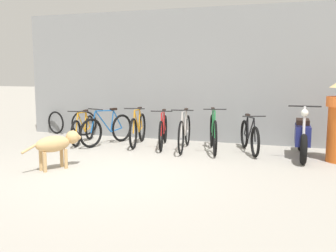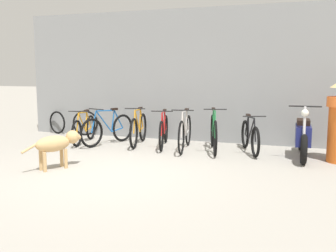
# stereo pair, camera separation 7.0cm
# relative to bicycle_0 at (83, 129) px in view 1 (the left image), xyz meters

# --- Properties ---
(ground_plane) EXTENTS (60.00, 60.00, 0.00)m
(ground_plane) POSITION_rel_bicycle_0_xyz_m (1.89, -2.32, -0.32)
(ground_plane) COLOR #9E998E
(shop_wall_back) EXTENTS (8.09, 0.20, 3.14)m
(shop_wall_back) POSITION_rel_bicycle_0_xyz_m (1.89, 1.22, 1.25)
(shop_wall_back) COLOR gray
(shop_wall_back) RESTS_ON ground
(bicycle_0) EXTENTS (0.48, 1.54, 0.79)m
(bicycle_0) POSITION_rel_bicycle_0_xyz_m (0.00, 0.00, 0.00)
(bicycle_0) COLOR black
(bicycle_0) RESTS_ON ground
(bicycle_1) EXTENTS (0.61, 1.57, 0.86)m
(bicycle_1) POSITION_rel_bicycle_0_xyz_m (0.61, 0.03, 0.02)
(bicycle_1) COLOR black
(bicycle_1) RESTS_ON ground
(bicycle_2) EXTENTS (0.47, 1.61, 0.88)m
(bicycle_2) POSITION_rel_bicycle_0_xyz_m (1.30, 0.21, 0.03)
(bicycle_2) COLOR black
(bicycle_2) RESTS_ON ground
(bicycle_3) EXTENTS (0.55, 1.66, 0.85)m
(bicycle_3) POSITION_rel_bicycle_0_xyz_m (1.92, 0.20, 0.02)
(bicycle_3) COLOR black
(bicycle_3) RESTS_ON ground
(bicycle_4) EXTENTS (0.46, 1.70, 0.90)m
(bicycle_4) POSITION_rel_bicycle_0_xyz_m (2.47, 0.01, 0.05)
(bicycle_4) COLOR black
(bicycle_4) RESTS_ON ground
(bicycle_5) EXTENTS (0.59, 1.69, 0.93)m
(bicycle_5) POSITION_rel_bicycle_0_xyz_m (3.08, 0.08, 0.06)
(bicycle_5) COLOR black
(bicycle_5) RESTS_ON ground
(bicycle_6) EXTENTS (0.63, 1.52, 0.81)m
(bicycle_6) POSITION_rel_bicycle_0_xyz_m (3.82, 0.20, 0.00)
(bicycle_6) COLOR black
(bicycle_6) RESTS_ON ground
(motorcycle) EXTENTS (0.58, 1.85, 1.05)m
(motorcycle) POSITION_rel_bicycle_0_xyz_m (4.86, 0.05, 0.08)
(motorcycle) COLOR black
(motorcycle) RESTS_ON ground
(stray_dog) EXTENTS (0.63, 0.99, 0.64)m
(stray_dog) POSITION_rel_bicycle_0_xyz_m (0.86, -2.29, 0.12)
(stray_dog) COLOR tan
(stray_dog) RESTS_ON ground
(spare_tire_left) EXTENTS (0.60, 0.21, 0.61)m
(spare_tire_left) POSITION_rel_bicycle_0_xyz_m (-1.42, 0.98, -0.02)
(spare_tire_left) COLOR black
(spare_tire_left) RESTS_ON ground
(spare_tire_right) EXTENTS (0.63, 0.30, 0.66)m
(spare_tire_right) POSITION_rel_bicycle_0_xyz_m (-0.55, 0.97, 0.01)
(spare_tire_right) COLOR black
(spare_tire_right) RESTS_ON ground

